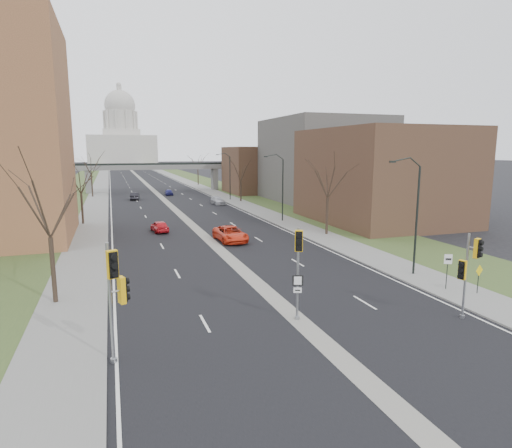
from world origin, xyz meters
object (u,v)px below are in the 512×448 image
car_left_near (160,226)px  car_right_far (169,192)px  car_left_far (135,196)px  car_right_mid (218,201)px  signal_pole_right (469,265)px  signal_pole_left (116,286)px  signal_pole_median (298,258)px  car_right_near (230,234)px  warning_sign (479,275)px  speed_limit_sign (447,265)px

car_left_near → car_right_far: bearing=-105.2°
car_left_far → car_right_far: car_left_far is taller
car_right_far → car_right_mid: bearing=-70.3°
signal_pole_right → car_left_near: signal_pole_right is taller
signal_pole_left → car_left_far: size_ratio=1.26×
car_left_far → signal_pole_median: bearing=101.5°
car_left_far → car_right_near: 42.78m
car_right_mid → car_right_near: bearing=-105.9°
car_right_far → signal_pole_left: bearing=-97.7°
car_left_near → car_right_far: size_ratio=1.04×
car_right_near → car_right_far: 48.59m
signal_pole_median → signal_pole_right: bearing=4.1°
car_right_mid → car_right_far: size_ratio=1.17×
car_right_near → warning_sign: bearing=-65.6°
speed_limit_sign → car_right_mid: 50.30m
signal_pole_median → car_right_mid: (8.18, 51.79, -2.97)m
car_left_near → car_right_mid: (12.42, 22.70, -0.03)m
signal_pole_right → speed_limit_sign: bearing=36.9°
signal_pole_left → car_left_far: (4.25, 65.41, -2.84)m
car_left_near → car_right_mid: 25.88m
signal_pole_median → car_left_near: 29.54m
car_right_mid → car_right_far: bearing=103.7°
car_right_mid → car_left_near: bearing=-123.3°
car_left_far → car_right_mid: 17.81m
signal_pole_median → speed_limit_sign: size_ratio=2.17×
car_left_far → signal_pole_left: bearing=93.2°
car_right_near → car_right_far: bearing=87.5°
speed_limit_sign → car_right_far: 69.13m
speed_limit_sign → car_right_mid: (-3.40, 50.17, -1.12)m
speed_limit_sign → car_left_far: (-16.65, 62.06, -1.04)m
signal_pole_left → car_left_far: 65.61m
car_right_mid → car_right_far: car_right_far is taller
car_left_far → car_right_near: bearing=106.7°
signal_pole_median → signal_pole_left: bearing=-148.1°
signal_pole_right → car_left_near: size_ratio=1.25×
signal_pole_right → signal_pole_median: bearing=141.7°
speed_limit_sign → warning_sign: size_ratio=1.26×
car_left_far → signal_pole_right: bearing=108.8°
signal_pole_right → car_left_near: 34.51m
signal_pole_right → car_left_far: signal_pole_right is taller
car_left_near → car_right_far: (6.36, 41.01, -0.03)m
speed_limit_sign → car_left_near: bearing=144.2°
signal_pole_median → car_right_far: (2.13, 70.10, -2.97)m
car_right_mid → signal_pole_right: bearing=-93.9°
signal_pole_right → speed_limit_sign: size_ratio=2.03×
signal_pole_right → car_left_far: (-13.91, 66.44, -2.45)m
warning_sign → car_right_far: bearing=84.5°
warning_sign → car_right_mid: 51.72m
speed_limit_sign → signal_pole_right: bearing=-97.8°
signal_pole_left → car_right_far: size_ratio=1.46×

